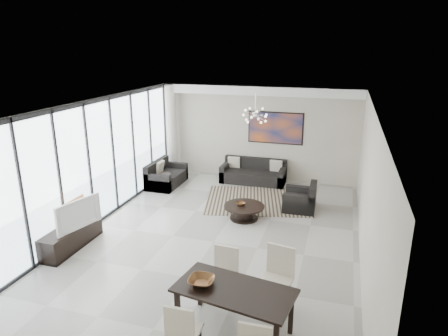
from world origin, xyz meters
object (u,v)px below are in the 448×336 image
at_px(tv_console, 72,237).
at_px(television, 75,213).
at_px(dining_table, 234,295).
at_px(sofa_main, 253,175).
at_px(coffee_table, 244,211).

relative_size(tv_console, television, 1.47).
height_order(television, dining_table, television).
distance_m(sofa_main, dining_table, 6.75).
xyz_separation_m(coffee_table, television, (-2.93, -2.43, 0.60)).
relative_size(tv_console, dining_table, 0.85).
distance_m(television, dining_table, 4.05).
xyz_separation_m(coffee_table, dining_table, (0.83, -3.91, 0.43)).
height_order(coffee_table, tv_console, tv_console).
distance_m(coffee_table, tv_console, 3.94).
bearing_deg(coffee_table, sofa_main, 98.18).
bearing_deg(sofa_main, dining_table, -79.54).
relative_size(coffee_table, tv_console, 0.63).
bearing_deg(television, coffee_table, -35.35).
distance_m(tv_console, television, 0.57).
bearing_deg(dining_table, coffee_table, 102.03).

